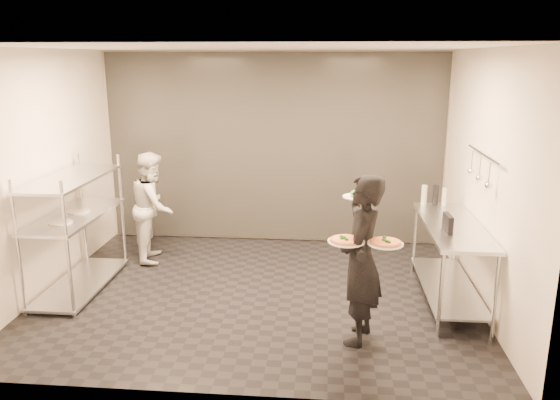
# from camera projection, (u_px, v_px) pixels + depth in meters

# --- Properties ---
(room_shell) EXTENTS (5.00, 4.00, 2.80)m
(room_shell) POSITION_uv_depth(u_px,v_px,m) (268.00, 159.00, 7.21)
(room_shell) COLOR black
(room_shell) RESTS_ON ground
(pass_rack) EXTENTS (0.60, 1.60, 1.50)m
(pass_rack) POSITION_uv_depth(u_px,v_px,m) (76.00, 226.00, 6.42)
(pass_rack) COLOR silver
(pass_rack) RESTS_ON ground
(prep_counter) EXTENTS (0.60, 1.80, 0.92)m
(prep_counter) POSITION_uv_depth(u_px,v_px,m) (450.00, 249.00, 6.08)
(prep_counter) COLOR silver
(prep_counter) RESTS_ON ground
(utensil_rail) EXTENTS (0.07, 1.20, 0.31)m
(utensil_rail) POSITION_uv_depth(u_px,v_px,m) (481.00, 168.00, 5.83)
(utensil_rail) COLOR silver
(utensil_rail) RESTS_ON room_shell
(waiter) EXTENTS (0.53, 0.68, 1.66)m
(waiter) POSITION_uv_depth(u_px,v_px,m) (361.00, 260.00, 5.18)
(waiter) COLOR black
(waiter) RESTS_ON ground
(chef) EXTENTS (0.67, 0.80, 1.49)m
(chef) POSITION_uv_depth(u_px,v_px,m) (153.00, 206.00, 7.37)
(chef) COLOR silver
(chef) RESTS_ON ground
(pizza_plate_near) EXTENTS (0.34, 0.34, 0.05)m
(pizza_plate_near) POSITION_uv_depth(u_px,v_px,m) (346.00, 240.00, 4.98)
(pizza_plate_near) COLOR silver
(pizza_plate_near) RESTS_ON waiter
(pizza_plate_far) EXTENTS (0.32, 0.32, 0.05)m
(pizza_plate_far) POSITION_uv_depth(u_px,v_px,m) (385.00, 243.00, 4.86)
(pizza_plate_far) COLOR silver
(pizza_plate_far) RESTS_ON waiter
(salad_plate) EXTENTS (0.27, 0.27, 0.07)m
(salad_plate) POSITION_uv_depth(u_px,v_px,m) (357.00, 195.00, 5.34)
(salad_plate) COLOR silver
(salad_plate) RESTS_ON waiter
(pos_monitor) EXTENTS (0.06, 0.26, 0.19)m
(pos_monitor) POSITION_uv_depth(u_px,v_px,m) (448.00, 223.00, 5.71)
(pos_monitor) COLOR black
(pos_monitor) RESTS_ON prep_counter
(bottle_green) EXTENTS (0.07, 0.07, 0.25)m
(bottle_green) POSITION_uv_depth(u_px,v_px,m) (424.00, 195.00, 6.76)
(bottle_green) COLOR #99A698
(bottle_green) RESTS_ON prep_counter
(bottle_clear) EXTENTS (0.06, 0.06, 0.22)m
(bottle_clear) POSITION_uv_depth(u_px,v_px,m) (444.00, 197.00, 6.75)
(bottle_clear) COLOR #99A698
(bottle_clear) RESTS_ON prep_counter
(bottle_dark) EXTENTS (0.07, 0.07, 0.25)m
(bottle_dark) POSITION_uv_depth(u_px,v_px,m) (436.00, 195.00, 6.75)
(bottle_dark) COLOR black
(bottle_dark) RESTS_ON prep_counter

